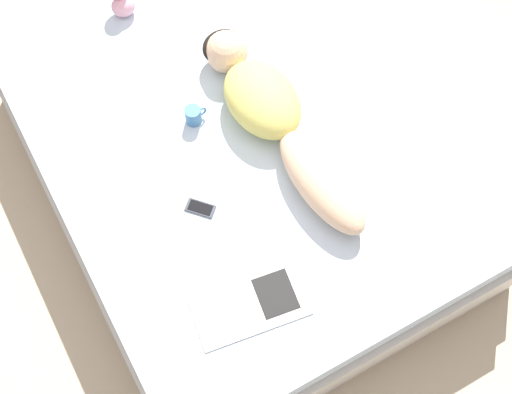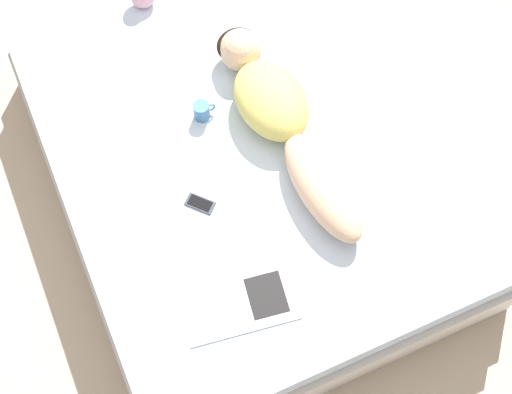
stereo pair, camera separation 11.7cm
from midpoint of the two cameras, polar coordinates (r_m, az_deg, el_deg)
The scene contains 6 objects.
ground_plane at distance 3.79m, azimuth 0.10°, elevation 0.89°, with size 12.00×12.00×0.00m, color #B7A88E.
bed at distance 3.58m, azimuth 0.11°, elevation 2.53°, with size 1.81×2.28×0.48m.
person at distance 3.32m, azimuth 3.08°, elevation 6.30°, with size 0.35×1.25×0.21m.
open_magazine at distance 3.06m, azimuth -0.15°, elevation -8.47°, with size 0.52×0.34×0.01m.
coffee_mug at distance 3.40m, azimuth -3.35°, elevation 6.88°, with size 0.11×0.08×0.09m.
cell_phone at distance 3.22m, azimuth -3.46°, elevation -0.57°, with size 0.14×0.14×0.01m.
Camera 2 is at (-0.61, -1.52, 3.42)m, focal length 50.00 mm.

